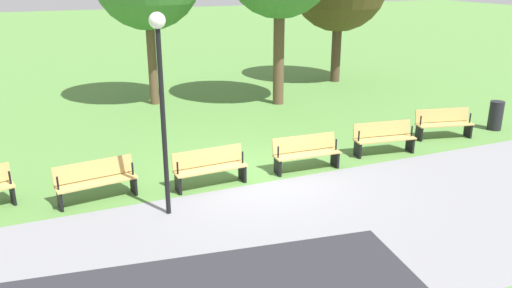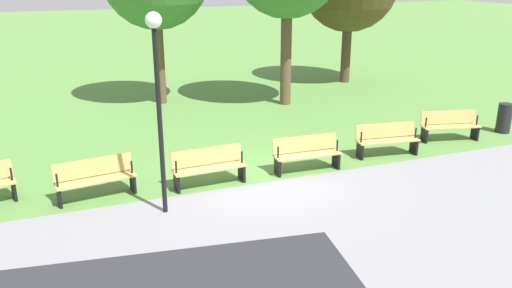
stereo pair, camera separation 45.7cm
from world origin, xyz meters
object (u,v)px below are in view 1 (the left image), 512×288
at_px(bench_3, 210,167).
at_px(bench_0, 444,123).
at_px(lamp_post, 161,79).
at_px(bench_4, 96,180).
at_px(trash_bin, 496,116).
at_px(bench_1, 384,137).
at_px(bench_2, 306,152).

bearing_deg(bench_3, bench_0, -177.49).
height_order(bench_0, bench_3, same).
bearing_deg(lamp_post, bench_0, -169.02).
bearing_deg(bench_3, bench_4, -7.57).
relative_size(bench_3, trash_bin, 1.90).
bearing_deg(bench_3, lamp_post, 37.17).
xyz_separation_m(bench_4, trash_bin, (-12.49, -0.46, -0.01)).
relative_size(bench_1, bench_2, 1.02).
bearing_deg(bench_0, trash_bin, -167.10).
height_order(bench_0, lamp_post, lamp_post).
relative_size(bench_1, bench_4, 1.00).
bearing_deg(trash_bin, lamp_post, 8.94).
height_order(bench_0, bench_1, same).
bearing_deg(bench_3, trash_bin, -178.53).
distance_m(bench_2, bench_4, 5.19).
distance_m(bench_2, bench_3, 2.60).
bearing_deg(bench_4, bench_3, 167.37).
xyz_separation_m(bench_0, trash_bin, (-2.16, -0.01, -0.01)).
bearing_deg(bench_4, bench_2, 169.89).
xyz_separation_m(bench_0, bench_4, (10.33, 0.45, 0.00)).
distance_m(bench_4, lamp_post, 3.04).
bearing_deg(trash_bin, bench_2, 5.41).
xyz_separation_m(bench_3, trash_bin, (-9.90, -0.69, -0.01)).
bearing_deg(bench_4, bench_0, 174.93).
bearing_deg(lamp_post, bench_3, -140.30).
relative_size(bench_0, bench_2, 1.02).
height_order(bench_3, trash_bin, trash_bin).
height_order(bench_3, bench_4, same).
relative_size(bench_2, trash_bin, 1.90).
bearing_deg(bench_0, bench_3, 17.69).
bearing_deg(trash_bin, bench_1, 5.62).
xyz_separation_m(bench_2, bench_3, (2.60, 0.00, 0.00)).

